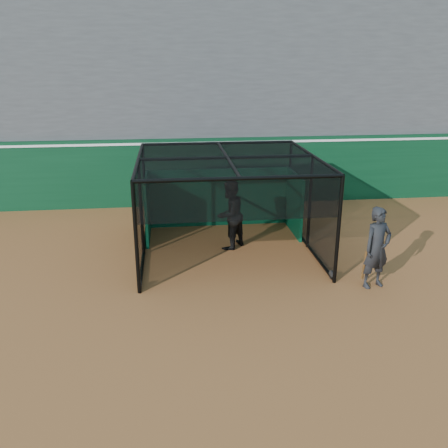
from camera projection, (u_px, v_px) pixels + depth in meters
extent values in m
plane|color=#93562B|center=(204.00, 318.00, 10.11)|extent=(120.00, 120.00, 0.00)
cube|color=#0A371D|center=(187.00, 172.00, 17.67)|extent=(50.00, 0.45, 2.50)
cube|color=white|center=(186.00, 142.00, 17.31)|extent=(50.00, 0.50, 0.08)
cube|color=#4C4C4F|center=(181.00, 92.00, 20.44)|extent=(50.00, 7.85, 7.75)
cube|color=#064328|center=(219.00, 197.00, 15.47)|extent=(4.64, 0.10, 1.90)
cylinder|color=black|center=(140.00, 285.00, 11.34)|extent=(0.08, 0.22, 0.22)
cylinder|color=black|center=(332.00, 275.00, 11.86)|extent=(0.08, 0.22, 0.22)
cylinder|color=black|center=(147.00, 225.00, 15.41)|extent=(0.08, 0.22, 0.22)
cylinder|color=black|center=(289.00, 220.00, 15.93)|extent=(0.08, 0.22, 0.22)
imported|color=black|center=(230.00, 215.00, 13.55)|extent=(1.24, 1.23, 2.02)
imported|color=black|center=(377.00, 248.00, 11.20)|extent=(0.83, 0.66, 1.99)
cylinder|color=#593819|center=(364.00, 265.00, 11.36)|extent=(0.14, 0.34, 0.86)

